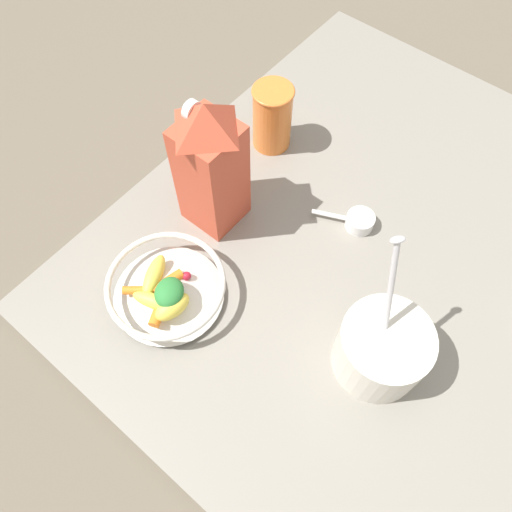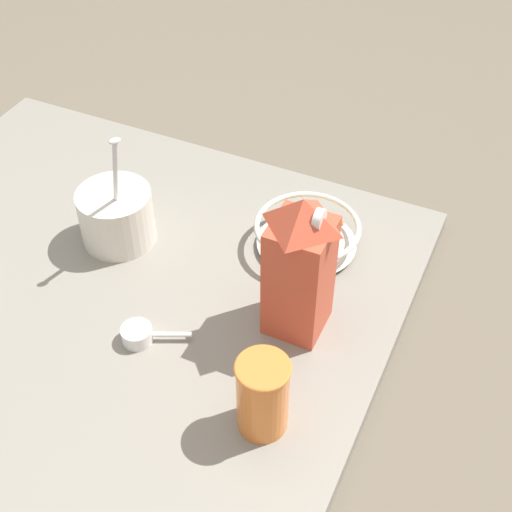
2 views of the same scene
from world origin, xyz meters
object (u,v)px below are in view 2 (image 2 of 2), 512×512
at_px(milk_carton, 300,266).
at_px(drinking_cup, 263,394).
at_px(fruit_bowl, 307,232).
at_px(yogurt_tub, 116,214).

xyz_separation_m(milk_carton, drinking_cup, (-0.19, -0.03, -0.06)).
xyz_separation_m(fruit_bowl, yogurt_tub, (-0.12, 0.31, 0.02)).
height_order(milk_carton, drinking_cup, milk_carton).
relative_size(fruit_bowl, milk_carton, 0.73).
bearing_deg(drinking_cup, milk_carton, 8.02).
relative_size(milk_carton, drinking_cup, 1.97).
distance_m(fruit_bowl, drinking_cup, 0.38).
distance_m(yogurt_tub, drinking_cup, 0.46).
bearing_deg(yogurt_tub, drinking_cup, -121.89).
height_order(milk_carton, yogurt_tub, same).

